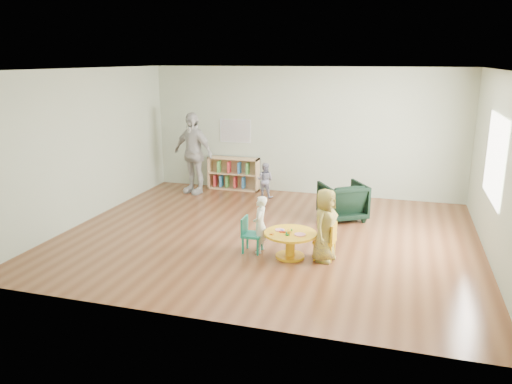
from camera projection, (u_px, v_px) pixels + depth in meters
The scene contains 11 objects.
room at pixel (269, 126), 8.14m from camera, with size 7.10×7.00×2.80m.
activity_table at pixel (290, 240), 7.62m from camera, with size 0.80×0.80×0.45m.
kid_chair_left at pixel (250, 233), 7.84m from camera, with size 0.30×0.30×0.57m.
kid_chair_right at pixel (328, 240), 7.54m from camera, with size 0.33×0.33×0.58m.
bookshelf at pixel (234, 174), 11.63m from camera, with size 1.20×0.30×0.75m.
alphabet_poster at pixel (235, 131), 11.49m from camera, with size 0.74×0.01×0.54m.
armchair at pixel (343, 201), 9.42m from camera, with size 0.76×0.78×0.71m, color black.
child_left at pixel (260, 224), 7.80m from camera, with size 0.33×0.22×0.91m, color silver.
child_right at pixel (325, 225), 7.44m from camera, with size 0.55×0.36×1.12m, color yellow.
toddler at pixel (265, 180), 10.92m from camera, with size 0.38×0.29×0.77m, color #1C1D48.
adult_caretaker at pixel (193, 153), 11.18m from camera, with size 1.07×0.44×1.82m, color beige.
Camera 1 is at (2.12, -7.87, 2.97)m, focal length 35.00 mm.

